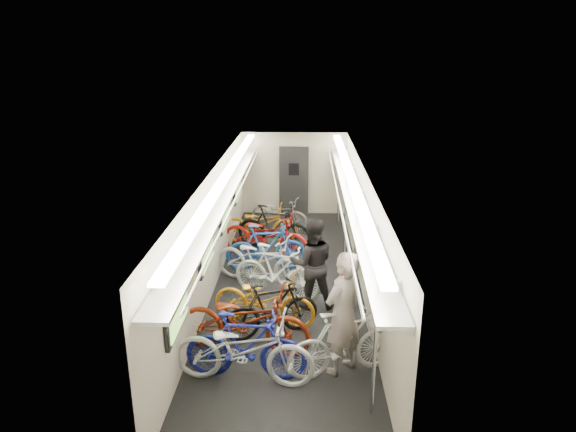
# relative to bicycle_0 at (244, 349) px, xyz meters

# --- Properties ---
(train_car_shell) EXTENTS (10.00, 10.00, 10.00)m
(train_car_shell) POSITION_rel_bicycle_0_xyz_m (0.17, 3.87, 1.11)
(train_car_shell) COLOR black
(train_car_shell) RESTS_ON ground
(bicycle_0) EXTENTS (2.16, 0.98, 1.10)m
(bicycle_0) POSITION_rel_bicycle_0_xyz_m (0.00, 0.00, 0.00)
(bicycle_0) COLOR silver
(bicycle_0) RESTS_ON ground
(bicycle_1) EXTENTS (1.84, 0.63, 1.09)m
(bicycle_1) POSITION_rel_bicycle_0_xyz_m (0.02, 0.09, -0.01)
(bicycle_1) COLOR navy
(bicycle_1) RESTS_ON ground
(bicycle_2) EXTENTS (2.26, 1.11, 1.13)m
(bicycle_2) POSITION_rel_bicycle_0_xyz_m (-0.08, 0.80, 0.02)
(bicycle_2) COLOR maroon
(bicycle_2) RESTS_ON ground
(bicycle_3) EXTENTS (1.73, 1.08, 1.01)m
(bicycle_3) POSITION_rel_bicycle_0_xyz_m (0.32, 1.28, -0.04)
(bicycle_3) COLOR black
(bicycle_3) RESTS_ON ground
(bicycle_4) EXTENTS (1.95, 1.07, 0.97)m
(bicycle_4) POSITION_rel_bicycle_0_xyz_m (0.16, 1.69, -0.06)
(bicycle_4) COLOR orange
(bicycle_4) RESTS_ON ground
(bicycle_5) EXTENTS (1.88, 1.08, 1.09)m
(bicycle_5) POSITION_rel_bicycle_0_xyz_m (0.34, 2.73, -0.00)
(bicycle_5) COLOR white
(bicycle_5) RESTS_ON ground
(bicycle_6) EXTENTS (2.17, 1.49, 1.08)m
(bicycle_6) POSITION_rel_bicycle_0_xyz_m (-0.05, 3.32, -0.01)
(bicycle_6) COLOR silver
(bicycle_6) RESTS_ON ground
(bicycle_7) EXTENTS (1.81, 0.72, 1.06)m
(bicycle_7) POSITION_rel_bicycle_0_xyz_m (0.02, 4.01, -0.02)
(bicycle_7) COLOR #1C50AB
(bicycle_7) RESTS_ON ground
(bicycle_8) EXTENTS (2.28, 1.44, 1.13)m
(bicycle_8) POSITION_rel_bicycle_0_xyz_m (-0.04, 4.66, 0.02)
(bicycle_8) COLOR #9C1311
(bicycle_8) RESTS_ON ground
(bicycle_9) EXTENTS (1.93, 0.95, 1.11)m
(bicycle_9) POSITION_rel_bicycle_0_xyz_m (0.12, 5.26, 0.01)
(bicycle_9) COLOR black
(bicycle_9) RESTS_ON ground
(bicycle_10) EXTENTS (1.91, 0.75, 0.99)m
(bicycle_10) POSITION_rel_bicycle_0_xyz_m (-0.25, 5.70, -0.05)
(bicycle_10) COLOR orange
(bicycle_10) RESTS_ON ground
(bicycle_11) EXTENTS (1.83, 1.05, 1.06)m
(bicycle_11) POSITION_rel_bicycle_0_xyz_m (1.45, 0.25, -0.02)
(bicycle_11) COLOR silver
(bicycle_11) RESTS_ON ground
(bicycle_12) EXTENTS (1.76, 1.20, 0.88)m
(bicycle_12) POSITION_rel_bicycle_0_xyz_m (0.16, 6.76, -0.11)
(bicycle_12) COLOR slate
(bicycle_12) RESTS_ON ground
(passenger_near) EXTENTS (0.83, 0.83, 1.94)m
(passenger_near) POSITION_rel_bicycle_0_xyz_m (1.44, 0.34, 0.42)
(passenger_near) COLOR gray
(passenger_near) RESTS_ON ground
(passenger_mid) EXTENTS (0.91, 0.74, 1.76)m
(passenger_mid) POSITION_rel_bicycle_0_xyz_m (1.01, 2.37, 0.33)
(passenger_mid) COLOR black
(passenger_mid) RESTS_ON ground
(backpack) EXTENTS (0.27, 0.16, 0.38)m
(backpack) POSITION_rel_bicycle_0_xyz_m (1.54, 0.88, 0.73)
(backpack) COLOR #B51224
(backpack) RESTS_ON passenger_near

